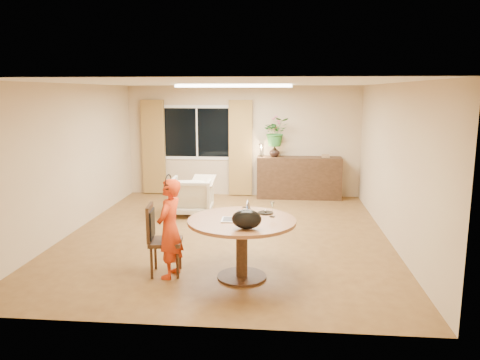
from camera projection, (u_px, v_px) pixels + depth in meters
The scene contains 24 objects.
floor at pixel (227, 235), 8.16m from camera, with size 6.50×6.50×0.00m, color brown.
ceiling at pixel (226, 83), 7.67m from camera, with size 6.50×6.50×0.00m, color white.
wall_back at pixel (243, 141), 11.10m from camera, with size 5.50×5.50×0.00m, color tan.
wall_left at pixel (70, 159), 8.17m from camera, with size 6.50×6.50×0.00m, color tan.
wall_right at pixel (393, 163), 7.67m from camera, with size 6.50×6.50×0.00m, color tan.
window at pixel (197, 133), 11.14m from camera, with size 1.70×0.03×1.30m.
curtain_left at pixel (154, 147), 11.23m from camera, with size 0.55×0.08×2.25m, color olive.
curtain_right at pixel (240, 148), 11.04m from camera, with size 0.55×0.08×2.25m, color olive.
ceiling_panel at pixel (234, 86), 8.85m from camera, with size 2.20×0.35×0.05m, color white.
dining_table at pixel (242, 232), 6.16m from camera, with size 1.43×1.43×0.81m.
dining_chair at pixel (166, 240), 6.33m from camera, with size 0.47×0.43×0.97m, color black, non-canonical shape.
child at pixel (170, 228), 6.21m from camera, with size 0.32×0.49×1.34m, color red.
laptop at pixel (236, 211), 6.05m from camera, with size 0.39×0.26×0.26m, color #B7B7BC, non-canonical shape.
tumbler at pixel (245, 211), 6.33m from camera, with size 0.08×0.08×0.11m, color white, non-canonical shape.
wine_glass at pixel (272, 209), 6.23m from camera, with size 0.07×0.07×0.21m, color white, non-canonical shape.
pot_lid at pixel (265, 212), 6.42m from camera, with size 0.21×0.21×0.03m, color white, non-canonical shape.
handbag at pixel (247, 219), 5.68m from camera, with size 0.37×0.21×0.24m, color black, non-canonical shape.
armchair at pixel (192, 196), 9.46m from camera, with size 0.81×0.84×0.76m, color #C2B599.
throw at pixel (203, 177), 9.36m from camera, with size 0.45×0.55×0.03m, color beige, non-canonical shape.
sideboard at pixel (299, 178), 10.89m from camera, with size 1.94×0.47×0.97m, color black.
vase at pixel (274, 151), 10.83m from camera, with size 0.24×0.24×0.25m, color black.
bouquet at pixel (276, 132), 10.74m from camera, with size 0.59×0.51×0.66m, color #2C5F23.
book_stack at pixel (326, 156), 10.74m from camera, with size 0.18×0.14×0.07m, color #856143, non-canonical shape.
desk_lamp at pixel (261, 150), 10.80m from camera, with size 0.13×0.13×0.32m, color black, non-canonical shape.
Camera 1 is at (0.95, -7.78, 2.46)m, focal length 35.00 mm.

